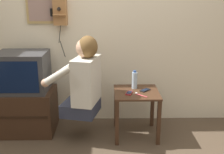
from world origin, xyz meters
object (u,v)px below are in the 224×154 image
(person, at_px, (84,79))
(framed_picture, at_px, (43,4))
(water_bottle, at_px, (135,80))
(cell_phone_held, at_px, (129,93))
(wall_phone_antique, at_px, (60,10))
(television, at_px, (23,72))
(cell_phone_spare, at_px, (145,90))
(toothbrush, at_px, (140,95))

(person, height_order, framed_picture, framed_picture)
(person, relative_size, water_bottle, 4.09)
(person, relative_size, cell_phone_held, 6.36)
(person, xyz_separation_m, wall_phone_antique, (-0.29, 0.45, 0.69))
(person, distance_m, framed_picture, 1.03)
(television, xyz_separation_m, water_bottle, (1.27, -0.02, -0.10))
(wall_phone_antique, relative_size, cell_phone_spare, 5.73)
(person, distance_m, toothbrush, 0.63)
(cell_phone_held, height_order, water_bottle, water_bottle)
(television, xyz_separation_m, wall_phone_antique, (0.41, 0.25, 0.66))
(framed_picture, height_order, toothbrush, framed_picture)
(person, height_order, cell_phone_held, person)
(water_bottle, bearing_deg, toothbrush, -80.37)
(wall_phone_antique, bearing_deg, person, -57.45)
(person, bearing_deg, cell_phone_held, -74.81)
(television, relative_size, wall_phone_antique, 0.75)
(water_bottle, distance_m, toothbrush, 0.26)
(water_bottle, xyz_separation_m, toothbrush, (0.04, -0.24, -0.09))
(person, xyz_separation_m, water_bottle, (0.56, 0.19, -0.07))
(wall_phone_antique, bearing_deg, water_bottle, -17.29)
(cell_phone_spare, distance_m, toothbrush, 0.17)
(cell_phone_spare, relative_size, toothbrush, 1.08)
(person, height_order, toothbrush, person)
(wall_phone_antique, distance_m, water_bottle, 1.17)
(wall_phone_antique, height_order, water_bottle, wall_phone_antique)
(cell_phone_held, distance_m, cell_phone_spare, 0.21)
(television, distance_m, toothbrush, 1.35)
(cell_phone_spare, height_order, toothbrush, toothbrush)
(person, height_order, television, person)
(wall_phone_antique, bearing_deg, cell_phone_spare, -20.08)
(wall_phone_antique, distance_m, cell_phone_held, 1.24)
(water_bottle, relative_size, toothbrush, 1.75)
(television, distance_m, cell_phone_held, 1.22)
(wall_phone_antique, xyz_separation_m, cell_phone_held, (0.78, -0.44, -0.85))
(television, bearing_deg, water_bottle, -0.78)
(person, distance_m, television, 0.73)
(television, xyz_separation_m, cell_phone_spare, (1.38, -0.10, -0.19))
(person, bearing_deg, water_bottle, -57.93)
(framed_picture, relative_size, toothbrush, 3.60)
(wall_phone_antique, distance_m, toothbrush, 1.33)
(framed_picture, bearing_deg, cell_phone_held, -26.39)
(television, height_order, cell_phone_spare, television)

